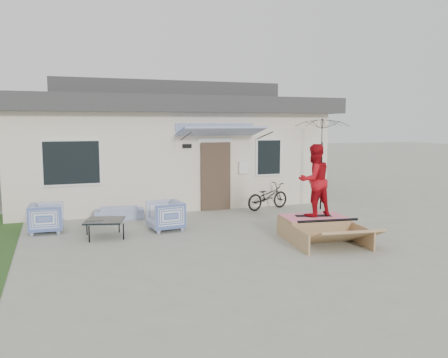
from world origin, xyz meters
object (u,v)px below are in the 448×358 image
object	(u,v)px
loveseat	(119,210)
patio_umbrella	(322,153)
skate_ramp	(314,227)
armchair_right	(165,214)
coffee_table	(105,228)
skateboard	(313,215)
bicycle	(268,193)
skater	(314,179)
armchair_left	(47,216)

from	to	relation	value
loveseat	patio_umbrella	world-z (taller)	patio_umbrella
skate_ramp	armchair_right	bearing A→B (deg)	156.09
armchair_right	coffee_table	xyz separation A→B (m)	(-1.51, -0.23, -0.20)
skate_ramp	skateboard	world-z (taller)	skateboard
bicycle	patio_umbrella	size ratio (longest dim) A/B	0.71
patio_umbrella	skate_ramp	size ratio (longest dim) A/B	1.13
skater	patio_umbrella	bearing A→B (deg)	-130.59
bicycle	skateboard	world-z (taller)	bicycle
skater	skate_ramp	bearing A→B (deg)	76.35
skateboard	skater	world-z (taller)	skater
armchair_right	patio_umbrella	bearing A→B (deg)	95.86
coffee_table	bicycle	distance (m)	5.51
armchair_left	skate_ramp	world-z (taller)	armchair_left
skateboard	armchair_left	bearing A→B (deg)	173.07
armchair_right	skate_ramp	world-z (taller)	armchair_right
armchair_left	armchair_right	world-z (taller)	armchair_right
armchair_right	coffee_table	bearing A→B (deg)	-87.63
bicycle	coffee_table	bearing A→B (deg)	95.27
skater	skateboard	bearing A→B (deg)	180.00
coffee_table	skate_ramp	size ratio (longest dim) A/B	0.44
loveseat	bicycle	size ratio (longest dim) A/B	0.87
armchair_left	loveseat	bearing A→B (deg)	-57.28
armchair_right	skateboard	world-z (taller)	armchair_right
coffee_table	bicycle	world-z (taller)	bicycle
skate_ramp	skater	distance (m)	1.14
patio_umbrella	skate_ramp	bearing A→B (deg)	-124.26
skate_ramp	skater	size ratio (longest dim) A/B	1.15
armchair_left	bicycle	distance (m)	6.52
loveseat	skateboard	distance (m)	5.45
skate_ramp	skater	bearing A→B (deg)	90.00
armchair_right	patio_umbrella	distance (m)	5.50
skateboard	bicycle	bearing A→B (deg)	98.78
bicycle	loveseat	bearing A→B (deg)	73.97
armchair_right	coffee_table	world-z (taller)	armchair_right
patio_umbrella	skater	xyz separation A→B (m)	(-2.08, -3.01, -0.36)
loveseat	patio_umbrella	xyz separation A→B (m)	(6.13, -0.62, 1.48)
armchair_right	skate_ramp	bearing A→B (deg)	51.98
coffee_table	patio_umbrella	size ratio (longest dim) A/B	0.39
bicycle	armchair_right	bearing A→B (deg)	99.68
loveseat	skateboard	world-z (taller)	skateboard
armchair_left	coffee_table	size ratio (longest dim) A/B	0.94
coffee_table	skateboard	xyz separation A→B (m)	(4.65, -1.64, 0.30)
armchair_right	bicycle	size ratio (longest dim) A/B	0.52
armchair_right	skater	world-z (taller)	skater
patio_umbrella	skateboard	world-z (taller)	patio_umbrella
armchair_left	skateboard	distance (m)	6.49
loveseat	armchair_left	xyz separation A→B (m)	(-1.88, -1.01, 0.13)
bicycle	skater	xyz separation A→B (m)	(-0.51, -3.56, 0.89)
skater	armchair_right	bearing A→B (deg)	-36.86
armchair_right	bicycle	world-z (taller)	bicycle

